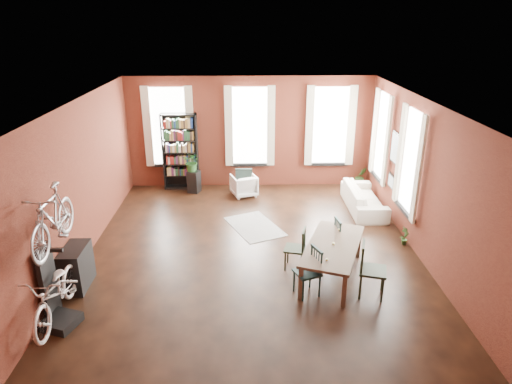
{
  "coord_description": "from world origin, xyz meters",
  "views": [
    {
      "loc": [
        -0.13,
        -8.34,
        4.77
      ],
      "look_at": [
        0.08,
        0.6,
        1.28
      ],
      "focal_mm": 32.0,
      "sensor_mm": 36.0,
      "label": 1
    }
  ],
  "objects_px": {
    "dining_table": "(332,260)",
    "dining_chair_d": "(345,238)",
    "white_armchair": "(244,184)",
    "cream_sofa": "(364,195)",
    "dining_chair_b": "(295,248)",
    "dining_chair_a": "(307,272)",
    "bicycle_floor": "(52,270)",
    "console_table": "(77,267)",
    "bike_trainer": "(61,322)",
    "bookshelf": "(180,152)",
    "dining_chair_c": "(373,270)",
    "plant_stand": "(194,182)"
  },
  "relations": [
    {
      "from": "dining_table",
      "to": "dining_chair_d",
      "type": "bearing_deg",
      "value": 82.71
    },
    {
      "from": "white_armchair",
      "to": "cream_sofa",
      "type": "height_order",
      "value": "cream_sofa"
    },
    {
      "from": "dining_chair_b",
      "to": "white_armchair",
      "type": "bearing_deg",
      "value": -150.95
    },
    {
      "from": "cream_sofa",
      "to": "dining_table",
      "type": "bearing_deg",
      "value": 156.43
    },
    {
      "from": "cream_sofa",
      "to": "dining_chair_d",
      "type": "bearing_deg",
      "value": 157.79
    },
    {
      "from": "dining_chair_a",
      "to": "bicycle_floor",
      "type": "height_order",
      "value": "bicycle_floor"
    },
    {
      "from": "console_table",
      "to": "bike_trainer",
      "type": "bearing_deg",
      "value": -84.91
    },
    {
      "from": "white_armchair",
      "to": "bike_trainer",
      "type": "height_order",
      "value": "white_armchair"
    },
    {
      "from": "dining_chair_b",
      "to": "bookshelf",
      "type": "xyz_separation_m",
      "value": [
        -2.84,
        4.62,
        0.67
      ]
    },
    {
      "from": "dining_chair_a",
      "to": "dining_chair_c",
      "type": "height_order",
      "value": "dining_chair_c"
    },
    {
      "from": "dining_chair_a",
      "to": "dining_chair_d",
      "type": "relative_size",
      "value": 1.02
    },
    {
      "from": "dining_chair_b",
      "to": "bike_trainer",
      "type": "bearing_deg",
      "value": -51.73
    },
    {
      "from": "dining_chair_b",
      "to": "bicycle_floor",
      "type": "distance_m",
      "value": 4.42
    },
    {
      "from": "dining_chair_a",
      "to": "bookshelf",
      "type": "bearing_deg",
      "value": -174.43
    },
    {
      "from": "dining_chair_a",
      "to": "dining_chair_b",
      "type": "xyz_separation_m",
      "value": [
        -0.13,
        0.94,
        -0.02
      ]
    },
    {
      "from": "bike_trainer",
      "to": "dining_chair_a",
      "type": "bearing_deg",
      "value": 11.16
    },
    {
      "from": "bike_trainer",
      "to": "dining_chair_b",
      "type": "bearing_deg",
      "value": 23.65
    },
    {
      "from": "white_armchair",
      "to": "dining_chair_a",
      "type": "bearing_deg",
      "value": 84.2
    },
    {
      "from": "console_table",
      "to": "plant_stand",
      "type": "distance_m",
      "value": 5.13
    },
    {
      "from": "console_table",
      "to": "dining_table",
      "type": "bearing_deg",
      "value": 2.85
    },
    {
      "from": "dining_chair_b",
      "to": "plant_stand",
      "type": "distance_m",
      "value": 4.92
    },
    {
      "from": "dining_chair_a",
      "to": "dining_chair_c",
      "type": "distance_m",
      "value": 1.17
    },
    {
      "from": "plant_stand",
      "to": "cream_sofa",
      "type": "bearing_deg",
      "value": -16.44
    },
    {
      "from": "cream_sofa",
      "to": "bicycle_floor",
      "type": "xyz_separation_m",
      "value": [
        -6.13,
        -4.66,
        0.63
      ]
    },
    {
      "from": "dining_table",
      "to": "cream_sofa",
      "type": "bearing_deg",
      "value": 87.22
    },
    {
      "from": "dining_chair_a",
      "to": "dining_chair_c",
      "type": "bearing_deg",
      "value": 64.97
    },
    {
      "from": "dining_chair_b",
      "to": "bicycle_floor",
      "type": "relative_size",
      "value": 0.48
    },
    {
      "from": "dining_chair_a",
      "to": "bookshelf",
      "type": "height_order",
      "value": "bookshelf"
    },
    {
      "from": "bike_trainer",
      "to": "plant_stand",
      "type": "relative_size",
      "value": 0.82
    },
    {
      "from": "dining_chair_d",
      "to": "cream_sofa",
      "type": "height_order",
      "value": "dining_chair_d"
    },
    {
      "from": "plant_stand",
      "to": "bicycle_floor",
      "type": "xyz_separation_m",
      "value": [
        -1.57,
        -6.01,
        0.72
      ]
    },
    {
      "from": "dining_chair_a",
      "to": "bicycle_floor",
      "type": "relative_size",
      "value": 0.51
    },
    {
      "from": "dining_table",
      "to": "dining_chair_d",
      "type": "xyz_separation_m",
      "value": [
        0.39,
        0.73,
        0.1
      ]
    },
    {
      "from": "bookshelf",
      "to": "bike_trainer",
      "type": "xyz_separation_m",
      "value": [
        -1.18,
        -6.38,
        -1.03
      ]
    },
    {
      "from": "dining_chair_c",
      "to": "console_table",
      "type": "xyz_separation_m",
      "value": [
        -5.41,
        0.42,
        -0.11
      ]
    },
    {
      "from": "bookshelf",
      "to": "plant_stand",
      "type": "height_order",
      "value": "bookshelf"
    },
    {
      "from": "dining_chair_d",
      "to": "dining_chair_b",
      "type": "bearing_deg",
      "value": 102.13
    },
    {
      "from": "bookshelf",
      "to": "plant_stand",
      "type": "relative_size",
      "value": 3.51
    },
    {
      "from": "plant_stand",
      "to": "white_armchair",
      "type": "bearing_deg",
      "value": -12.19
    },
    {
      "from": "dining_chair_d",
      "to": "dining_chair_a",
      "type": "bearing_deg",
      "value": 136.69
    },
    {
      "from": "bike_trainer",
      "to": "dining_chair_d",
      "type": "bearing_deg",
      "value": 22.85
    },
    {
      "from": "dining_table",
      "to": "dining_chair_c",
      "type": "distance_m",
      "value": 0.9
    },
    {
      "from": "white_armchair",
      "to": "cream_sofa",
      "type": "distance_m",
      "value": 3.3
    },
    {
      "from": "bookshelf",
      "to": "plant_stand",
      "type": "bearing_deg",
      "value": -42.32
    },
    {
      "from": "dining_chair_b",
      "to": "bookshelf",
      "type": "distance_m",
      "value": 5.46
    },
    {
      "from": "bookshelf",
      "to": "bicycle_floor",
      "type": "relative_size",
      "value": 1.24
    },
    {
      "from": "dining_chair_a",
      "to": "dining_chair_c",
      "type": "relative_size",
      "value": 0.89
    },
    {
      "from": "dining_chair_a",
      "to": "bookshelf",
      "type": "xyz_separation_m",
      "value": [
        -2.96,
        5.56,
        0.65
      ]
    },
    {
      "from": "dining_chair_a",
      "to": "console_table",
      "type": "xyz_separation_m",
      "value": [
        -4.24,
        0.36,
        -0.05
      ]
    },
    {
      "from": "white_armchair",
      "to": "bike_trainer",
      "type": "bearing_deg",
      "value": 43.43
    }
  ]
}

